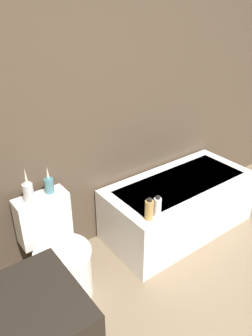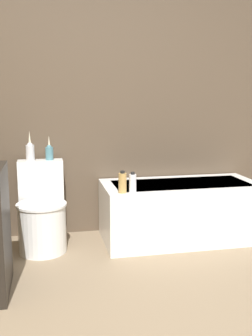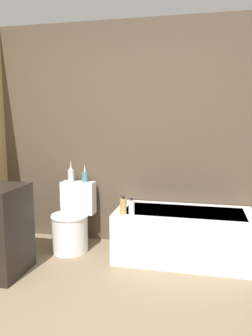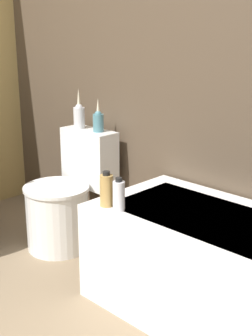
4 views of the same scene
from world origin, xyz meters
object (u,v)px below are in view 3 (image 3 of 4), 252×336
at_px(vase_silver, 85,176).
at_px(shampoo_bottle_tall, 123,206).
at_px(vase_gold, 71,174).
at_px(bathtub, 183,235).
at_px(shampoo_bottle_short, 132,207).
at_px(toilet, 72,223).

bearing_deg(vase_silver, shampoo_bottle_tall, -39.48).
xyz_separation_m(vase_gold, vase_silver, (0.17, 0.02, -0.02)).
height_order(bathtub, shampoo_bottle_short, shampoo_bottle_short).
relative_size(toilet, vase_gold, 2.80).
bearing_deg(shampoo_bottle_tall, shampoo_bottle_short, 1.17).
distance_m(bathtub, shampoo_bottle_tall, 0.74).
relative_size(toilet, vase_silver, 3.43).
bearing_deg(shampoo_bottle_tall, bathtub, 22.71).
relative_size(bathtub, toilet, 1.92).
bearing_deg(shampoo_bottle_tall, toilet, 158.70).
bearing_deg(vase_silver, shampoo_bottle_short, -35.52).
xyz_separation_m(toilet, shampoo_bottle_short, (0.75, -0.26, 0.30)).
bearing_deg(bathtub, vase_gold, 171.25).
height_order(toilet, shampoo_bottle_short, toilet).
height_order(bathtub, toilet, toilet).
relative_size(vase_gold, shampoo_bottle_short, 1.56).
distance_m(bathtub, toilet, 1.26).
xyz_separation_m(toilet, shampoo_bottle_tall, (0.66, -0.26, 0.31)).
xyz_separation_m(bathtub, shampoo_bottle_tall, (-0.60, -0.25, 0.35)).
xyz_separation_m(vase_silver, shampoo_bottle_tall, (0.58, -0.48, -0.21)).
bearing_deg(vase_gold, shampoo_bottle_short, -28.70).
height_order(vase_gold, shampoo_bottle_tall, vase_gold).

